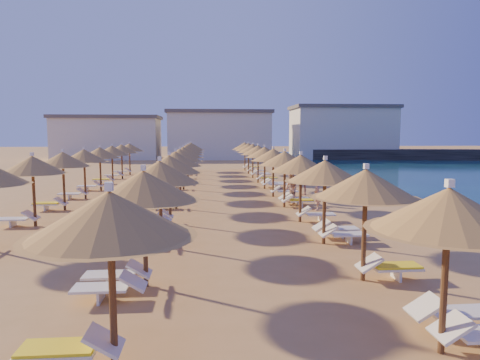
{
  "coord_description": "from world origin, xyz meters",
  "views": [
    {
      "loc": [
        -1.22,
        -19.11,
        3.82
      ],
      "look_at": [
        0.64,
        4.0,
        1.3
      ],
      "focal_mm": 32.0,
      "sensor_mm": 36.0,
      "label": 1
    }
  ],
  "objects": [
    {
      "name": "jetty",
      "position": [
        28.43,
        41.8,
        0.75
      ],
      "size": [
        30.25,
        8.85,
        1.5
      ],
      "primitive_type": "cube",
      "rotation": [
        0.0,
        0.0,
        -0.16
      ],
      "color": "black",
      "rests_on": "ground"
    },
    {
      "name": "hotel_blocks",
      "position": [
        2.94,
        46.46,
        3.7
      ],
      "size": [
        51.36,
        9.47,
        8.1
      ],
      "color": "silver",
      "rests_on": "ground"
    },
    {
      "name": "beachgoer_a",
      "position": [
        4.33,
        1.69,
        0.82
      ],
      "size": [
        0.49,
        0.66,
        1.63
      ],
      "primitive_type": "imported",
      "rotation": [
        0.0,
        0.0,
        -1.75
      ],
      "color": "tan",
      "rests_on": "ground"
    },
    {
      "name": "parasol_row_west",
      "position": [
        -2.74,
        6.42,
        2.5
      ],
      "size": [
        2.78,
        40.23,
        3.06
      ],
      "color": "brown",
      "rests_on": "ground"
    },
    {
      "name": "parasol_row_east",
      "position": [
        2.85,
        6.42,
        2.5
      ],
      "size": [
        2.78,
        40.23,
        3.06
      ],
      "color": "brown",
      "rests_on": "ground"
    },
    {
      "name": "beachgoer_c",
      "position": [
        4.85,
        7.16,
        0.91
      ],
      "size": [
        1.16,
        0.76,
        1.83
      ],
      "primitive_type": "imported",
      "rotation": [
        0.0,
        0.0,
        -0.32
      ],
      "color": "tan",
      "rests_on": "ground"
    },
    {
      "name": "ground",
      "position": [
        0.0,
        0.0,
        0.0
      ],
      "size": [
        220.0,
        220.0,
        0.0
      ],
      "primitive_type": "plane",
      "color": "tan",
      "rests_on": "ground"
    },
    {
      "name": "parasol_row_inland",
      "position": [
        -8.29,
        8.29,
        2.5
      ],
      "size": [
        2.78,
        29.0,
        3.06
      ],
      "color": "brown",
      "rests_on": "ground"
    },
    {
      "name": "loungers",
      "position": [
        -1.64,
        6.69,
        0.34
      ],
      "size": [
        14.19,
        38.99,
        0.66
      ],
      "color": "white",
      "rests_on": "ground"
    },
    {
      "name": "beachgoer_b",
      "position": [
        3.43,
        3.77,
        0.84
      ],
      "size": [
        0.88,
        0.99,
        1.68
      ],
      "primitive_type": "imported",
      "rotation": [
        0.0,
        0.0,
        -1.23
      ],
      "color": "tan",
      "rests_on": "ground"
    }
  ]
}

